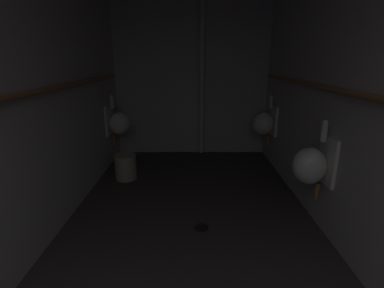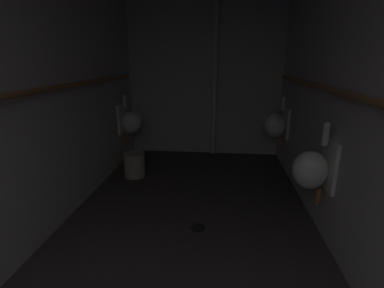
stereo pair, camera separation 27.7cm
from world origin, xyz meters
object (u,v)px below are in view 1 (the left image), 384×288
Objects in this scene: standpipe_back_wall at (202,80)px; floor_drain at (201,227)px; waste_bin at (126,167)px; urinal_right_far at (265,123)px; urinal_left_mid at (118,123)px; urinal_right_mid at (312,165)px.

floor_drain is at bearing -91.76° from standpipe_back_wall.
urinal_right_far is at bearing 16.05° from waste_bin.
floor_drain is at bearing -119.73° from urinal_right_far.
urinal_left_mid is 0.78m from waste_bin.
urinal_right_mid is 5.39× the size of floor_drain.
urinal_right_far is (2.19, -0.01, 0.00)m from urinal_left_mid.
urinal_right_mid is 2.34m from waste_bin.
floor_drain is 0.42× the size of waste_bin.
urinal_right_mid is (2.19, -1.74, 0.00)m from urinal_left_mid.
urinal_right_mid and urinal_right_far have the same top height.
urinal_left_mid is at bearing 179.83° from urinal_right_far.
urinal_left_mid is at bearing 141.51° from urinal_right_mid.
waste_bin is at bearing -69.65° from urinal_left_mid.
urinal_left_mid and urinal_right_mid have the same top height.
urinal_left_mid reaches higher than waste_bin.
urinal_right_far is (0.00, 1.73, 0.00)m from urinal_right_mid.
urinal_right_far reaches higher than floor_drain.
floor_drain is at bearing -50.12° from waste_bin.
standpipe_back_wall reaches higher than urinal_right_mid.
urinal_left_mid is 1.00× the size of urinal_right_far.
floor_drain is at bearing -55.68° from urinal_left_mid.
standpipe_back_wall reaches higher than urinal_left_mid.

